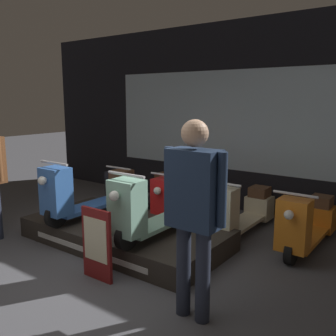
% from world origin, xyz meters
% --- Properties ---
extents(ground_plane, '(30.00, 30.00, 0.00)m').
position_xyz_m(ground_plane, '(0.00, 0.00, 0.00)').
color(ground_plane, '#4C4C51').
extents(shop_wall_back, '(8.97, 0.09, 3.20)m').
position_xyz_m(shop_wall_back, '(0.00, 3.60, 1.60)').
color(shop_wall_back, black).
rests_on(shop_wall_back, ground_plane).
extents(display_platform, '(2.74, 1.37, 0.27)m').
position_xyz_m(display_platform, '(-0.40, 1.24, 0.14)').
color(display_platform, '#2D2823').
rests_on(display_platform, ground_plane).
extents(scooter_display_left, '(0.51, 1.65, 0.86)m').
position_xyz_m(scooter_display_left, '(-1.02, 1.21, 0.61)').
color(scooter_display_left, black).
rests_on(scooter_display_left, display_platform).
extents(scooter_display_right, '(0.51, 1.65, 0.86)m').
position_xyz_m(scooter_display_right, '(0.22, 1.21, 0.61)').
color(scooter_display_right, black).
rests_on(scooter_display_right, display_platform).
extents(scooter_backrow_0, '(0.51, 1.65, 0.86)m').
position_xyz_m(scooter_backrow_0, '(-1.16, 2.51, 0.33)').
color(scooter_backrow_0, black).
rests_on(scooter_backrow_0, ground_plane).
extents(scooter_backrow_1, '(0.51, 1.65, 0.86)m').
position_xyz_m(scooter_backrow_1, '(-0.23, 2.51, 0.33)').
color(scooter_backrow_1, black).
rests_on(scooter_backrow_1, ground_plane).
extents(scooter_backrow_2, '(0.51, 1.65, 0.86)m').
position_xyz_m(scooter_backrow_2, '(0.70, 2.51, 0.33)').
color(scooter_backrow_2, black).
rests_on(scooter_backrow_2, ground_plane).
extents(scooter_backrow_3, '(0.51, 1.65, 0.86)m').
position_xyz_m(scooter_backrow_3, '(1.62, 2.51, 0.33)').
color(scooter_backrow_3, black).
rests_on(scooter_backrow_3, ground_plane).
extents(person_right_browsing, '(0.61, 0.25, 1.76)m').
position_xyz_m(person_right_browsing, '(1.27, 0.31, 1.05)').
color(person_right_browsing, '#232838').
rests_on(person_right_browsing, ground_plane).
extents(price_sign_board, '(0.41, 0.04, 0.79)m').
position_xyz_m(price_sign_board, '(0.07, 0.30, 0.40)').
color(price_sign_board, maroon).
rests_on(price_sign_board, ground_plane).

